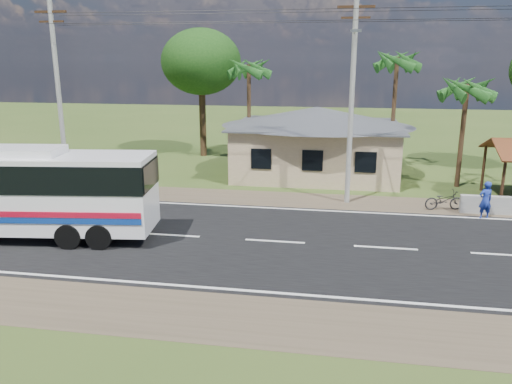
% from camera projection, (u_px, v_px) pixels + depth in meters
% --- Properties ---
extents(ground, '(120.00, 120.00, 0.00)m').
position_uv_depth(ground, '(275.00, 242.00, 20.79)').
color(ground, '#324B1A').
rests_on(ground, ground).
extents(road, '(120.00, 16.00, 0.03)m').
position_uv_depth(road, '(275.00, 241.00, 20.79)').
color(road, black).
rests_on(road, ground).
extents(house, '(12.40, 10.00, 5.00)m').
position_uv_depth(house, '(317.00, 134.00, 32.32)').
color(house, tan).
rests_on(house, ground).
extents(utility_poles, '(32.80, 2.22, 11.00)m').
position_uv_depth(utility_poles, '(345.00, 92.00, 25.04)').
color(utility_poles, '#9E9E99').
rests_on(utility_poles, ground).
extents(palm_near, '(2.80, 2.80, 6.70)m').
position_uv_depth(palm_near, '(467.00, 89.00, 28.27)').
color(palm_near, '#47301E').
rests_on(palm_near, ground).
extents(palm_mid, '(2.80, 2.80, 8.20)m').
position_uv_depth(palm_mid, '(397.00, 62.00, 32.74)').
color(palm_mid, '#47301E').
rests_on(palm_mid, ground).
extents(palm_far, '(2.80, 2.80, 7.70)m').
position_uv_depth(palm_far, '(249.00, 69.00, 34.94)').
color(palm_far, '#47301E').
rests_on(palm_far, ground).
extents(tree_behind_house, '(6.00, 6.00, 9.61)m').
position_uv_depth(tree_behind_house, '(201.00, 62.00, 37.37)').
color(tree_behind_house, '#47301E').
rests_on(tree_behind_house, ground).
extents(coach_bus, '(12.79, 4.19, 3.90)m').
position_uv_depth(coach_bus, '(3.00, 187.00, 20.74)').
color(coach_bus, white).
rests_on(coach_bus, ground).
extents(motorcycle, '(2.02, 1.06, 1.01)m').
position_uv_depth(motorcycle, '(444.00, 200.00, 25.05)').
color(motorcycle, black).
rests_on(motorcycle, ground).
extents(person, '(0.77, 0.63, 1.82)m').
position_uv_depth(person, '(485.00, 200.00, 23.57)').
color(person, '#1B3199').
rests_on(person, ground).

